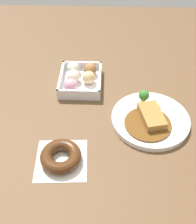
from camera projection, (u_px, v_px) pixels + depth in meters
The scene contains 4 objects.
ground_plane at pixel (111, 105), 0.94m from camera, with size 1.60×1.60×0.00m, color brown.
curry_plate at pixel (150, 118), 0.87m from camera, with size 0.25×0.25×0.07m.
donut_box at pixel (80, 78), 1.00m from camera, with size 0.18×0.15×0.06m.
chocolate_ring_donut at pixel (61, 157), 0.76m from camera, with size 0.15×0.15×0.04m.
Camera 1 is at (0.69, -0.02, 0.64)m, focal length 43.68 mm.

